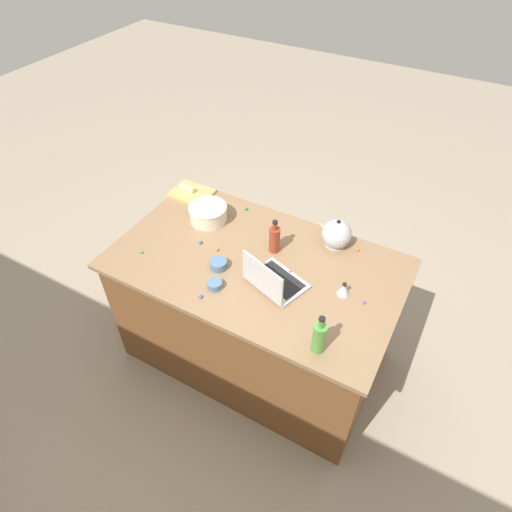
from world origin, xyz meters
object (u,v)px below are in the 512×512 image
(bottle_olive, at_px, (319,337))
(kitchen_timer, at_px, (344,289))
(bottle_soy, at_px, (274,239))
(ramekin_small, at_px, (215,285))
(cutting_board, at_px, (191,193))
(mixing_bowl_large, at_px, (208,213))
(kettle, at_px, (336,234))
(butter_stick_left, at_px, (187,189))
(ramekin_medium, at_px, (218,264))
(laptop, at_px, (273,280))

(bottle_olive, bearing_deg, kitchen_timer, -87.13)
(bottle_soy, xyz_separation_m, ramekin_small, (0.15, 0.43, -0.07))
(bottle_olive, height_order, ramekin_small, bottle_olive)
(bottle_olive, height_order, kitchen_timer, bottle_olive)
(bottle_soy, bearing_deg, cutting_board, -16.58)
(mixing_bowl_large, height_order, ramekin_small, mixing_bowl_large)
(kitchen_timer, bearing_deg, bottle_olive, 92.87)
(mixing_bowl_large, xyz_separation_m, kettle, (-0.80, -0.18, 0.02))
(butter_stick_left, bearing_deg, mixing_bowl_large, 149.20)
(kitchen_timer, bearing_deg, ramekin_medium, 12.74)
(laptop, relative_size, cutting_board, 1.33)
(laptop, height_order, kitchen_timer, laptop)
(mixing_bowl_large, distance_m, ramekin_medium, 0.45)
(cutting_board, height_order, ramekin_medium, ramekin_medium)
(ramekin_small, relative_size, ramekin_medium, 0.83)
(bottle_olive, relative_size, cutting_board, 0.86)
(bottle_soy, relative_size, cutting_board, 0.81)
(bottle_soy, bearing_deg, ramekin_small, 71.17)
(bottle_olive, distance_m, butter_stick_left, 1.51)
(ramekin_small, bearing_deg, butter_stick_left, -45.07)
(mixing_bowl_large, height_order, ramekin_medium, mixing_bowl_large)
(mixing_bowl_large, distance_m, kettle, 0.82)
(cutting_board, bearing_deg, kitchen_timer, 164.14)
(ramekin_small, bearing_deg, kettle, -124.18)
(mixing_bowl_large, height_order, bottle_olive, bottle_olive)
(laptop, bearing_deg, kettle, -109.24)
(bottle_olive, relative_size, ramekin_small, 2.83)
(bottle_soy, height_order, kettle, bottle_soy)
(laptop, bearing_deg, ramekin_medium, 3.43)
(laptop, relative_size, bottle_olive, 1.54)
(bottle_olive, relative_size, kettle, 1.10)
(laptop, distance_m, butter_stick_left, 1.05)
(butter_stick_left, height_order, kitchen_timer, kitchen_timer)
(mixing_bowl_large, bearing_deg, ramekin_small, 126.78)
(bottle_soy, distance_m, kitchen_timer, 0.51)
(kettle, bearing_deg, ramekin_medium, 45.18)
(laptop, bearing_deg, kitchen_timer, -159.08)
(kettle, height_order, cutting_board, kettle)
(butter_stick_left, distance_m, ramekin_medium, 0.78)
(bottle_soy, distance_m, butter_stick_left, 0.83)
(cutting_board, xyz_separation_m, ramekin_medium, (-0.55, 0.51, 0.02))
(bottle_olive, bearing_deg, laptop, -34.30)
(kettle, height_order, kitchen_timer, kettle)
(ramekin_medium, bearing_deg, bottle_olive, 161.59)
(bottle_soy, height_order, ramekin_small, bottle_soy)
(bottle_olive, bearing_deg, bottle_soy, -45.99)
(ramekin_small, distance_m, kitchen_timer, 0.70)
(laptop, xyz_separation_m, bottle_olive, (-0.38, 0.26, 0.05))
(bottle_soy, height_order, cutting_board, bottle_soy)
(laptop, height_order, bottle_olive, bottle_olive)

